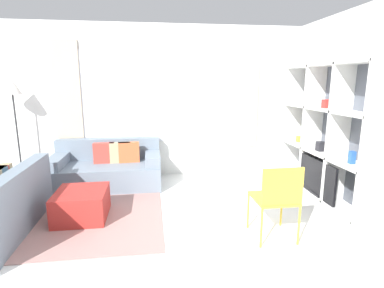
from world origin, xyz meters
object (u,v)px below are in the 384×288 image
shelving_unit (327,134)px  couch_main (108,169)px  ottoman (82,205)px  floor_lamp (13,96)px  folding_chair (277,196)px

shelving_unit → couch_main: bearing=165.7°
couch_main → ottoman: 1.26m
couch_main → floor_lamp: bearing=173.0°
shelving_unit → folding_chair: shelving_unit is taller
couch_main → folding_chair: folding_chair is taller
ottoman → folding_chair: 2.40m
ottoman → couch_main: bearing=82.5°
shelving_unit → floor_lamp: shelving_unit is taller
folding_chair → ottoman: bearing=-20.7°
floor_lamp → folding_chair: floor_lamp is taller
shelving_unit → ottoman: (-3.52, -0.39, -0.76)m
shelving_unit → floor_lamp: (-4.78, 1.03, 0.55)m
couch_main → floor_lamp: floor_lamp is taller
shelving_unit → ottoman: 3.62m
ottoman → floor_lamp: bearing=131.6°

